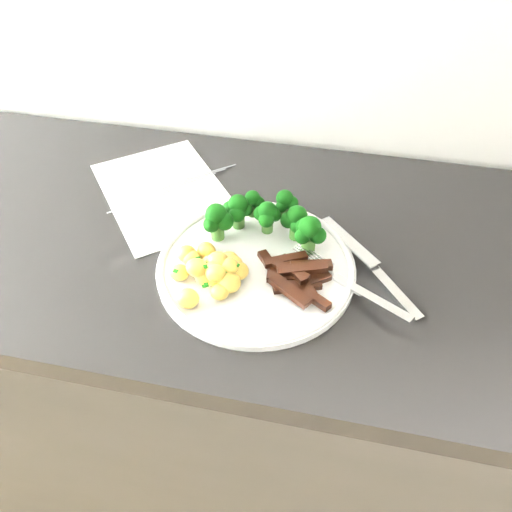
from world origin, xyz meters
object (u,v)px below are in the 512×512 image
object	(u,v)px
beef_strips	(295,277)
potatoes	(212,269)
counter	(299,392)
broccoli	(266,216)
fork	(353,285)
knife	(380,277)
plate	(256,266)
recipe_paper	(165,192)

from	to	relation	value
beef_strips	potatoes	bearing A→B (deg)	-171.90
counter	potatoes	xyz separation A→B (m)	(-0.15, -0.10, 0.48)
broccoli	potatoes	size ratio (longest dim) A/B	1.48
beef_strips	broccoli	bearing A→B (deg)	124.19
counter	fork	world-z (taller)	fork
broccoli	knife	size ratio (longest dim) A/B	1.01
beef_strips	knife	xyz separation A→B (m)	(0.13, 0.04, -0.01)
plate	recipe_paper	bearing A→B (deg)	142.39
knife	potatoes	bearing A→B (deg)	-167.55
plate	potatoes	world-z (taller)	potatoes
recipe_paper	knife	bearing A→B (deg)	-19.87
counter	plate	world-z (taller)	plate
knife	broccoli	bearing A→B (deg)	163.67
broccoli	knife	xyz separation A→B (m)	(0.19, -0.06, -0.04)
broccoli	beef_strips	bearing A→B (deg)	-55.81
beef_strips	knife	size ratio (longest dim) A/B	0.64
potatoes	knife	size ratio (longest dim) A/B	0.68
plate	knife	world-z (taller)	knife
recipe_paper	potatoes	xyz separation A→B (m)	(0.15, -0.20, 0.03)
counter	knife	bearing A→B (deg)	-23.43
plate	beef_strips	world-z (taller)	beef_strips
recipe_paper	broccoli	bearing A→B (deg)	-22.95
counter	plate	distance (m)	0.47
potatoes	beef_strips	size ratio (longest dim) A/B	1.06
beef_strips	recipe_paper	bearing A→B (deg)	146.28
broccoli	fork	size ratio (longest dim) A/B	1.06
broccoli	potatoes	xyz separation A→B (m)	(-0.06, -0.11, -0.02)
recipe_paper	beef_strips	distance (m)	0.33
counter	potatoes	world-z (taller)	potatoes
fork	knife	xyz separation A→B (m)	(0.04, 0.03, -0.01)
recipe_paper	plate	size ratio (longest dim) A/B	1.14
recipe_paper	plate	bearing A→B (deg)	-37.61
broccoli	potatoes	distance (m)	0.13
beef_strips	fork	world-z (taller)	beef_strips
recipe_paper	beef_strips	world-z (taller)	beef_strips
beef_strips	knife	world-z (taller)	beef_strips
counter	fork	xyz separation A→B (m)	(0.07, -0.08, 0.47)
recipe_paper	fork	bearing A→B (deg)	-26.57
recipe_paper	fork	xyz separation A→B (m)	(0.36, -0.18, 0.02)
potatoes	fork	world-z (taller)	potatoes
potatoes	fork	size ratio (longest dim) A/B	0.72
fork	recipe_paper	bearing A→B (deg)	153.43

